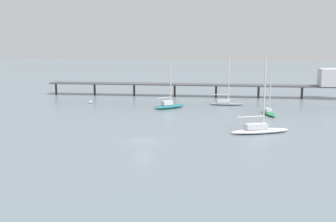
{
  "coord_description": "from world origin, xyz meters",
  "views": [
    {
      "loc": [
        16.03,
        -55.51,
        14.15
      ],
      "look_at": [
        0.0,
        15.75,
        1.5
      ],
      "focal_mm": 46.42,
      "sensor_mm": 36.0,
      "label": 1
    }
  ],
  "objects": [
    {
      "name": "ground_plane",
      "position": [
        0.0,
        0.0,
        0.0
      ],
      "size": [
        400.0,
        400.0,
        0.0
      ],
      "primitive_type": "plane",
      "color": "slate"
    },
    {
      "name": "sailboat_teal",
      "position": [
        -2.38,
        27.11,
        0.66
      ],
      "size": [
        6.12,
        6.13,
        9.18
      ],
      "color": "#1E727A",
      "rests_on": "ground_plane"
    },
    {
      "name": "sailboat_white",
      "position": [
        15.45,
        8.35,
        0.69
      ],
      "size": [
        9.07,
        5.95,
        10.97
      ],
      "color": "white",
      "rests_on": "ground_plane"
    },
    {
      "name": "sailboat_gray",
      "position": [
        8.24,
        33.83,
        0.63
      ],
      "size": [
        7.35,
        2.47,
        9.75
      ],
      "color": "gray",
      "rests_on": "ground_plane"
    },
    {
      "name": "mooring_buoy_inner",
      "position": [
        -20.07,
        29.67,
        0.31
      ],
      "size": [
        0.63,
        0.63,
        0.63
      ],
      "primitive_type": "sphere",
      "color": "silver",
      "rests_on": "ground_plane"
    },
    {
      "name": "pier",
      "position": [
        15.43,
        46.44,
        3.87
      ],
      "size": [
        70.52,
        10.58,
        6.89
      ],
      "color": "#4C4C51",
      "rests_on": "ground_plane"
    },
    {
      "name": "sailboat_green",
      "position": [
        16.86,
        24.59,
        0.54
      ],
      "size": [
        3.29,
        6.81,
        8.08
      ],
      "color": "#287F4C",
      "rests_on": "ground_plane"
    }
  ]
}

